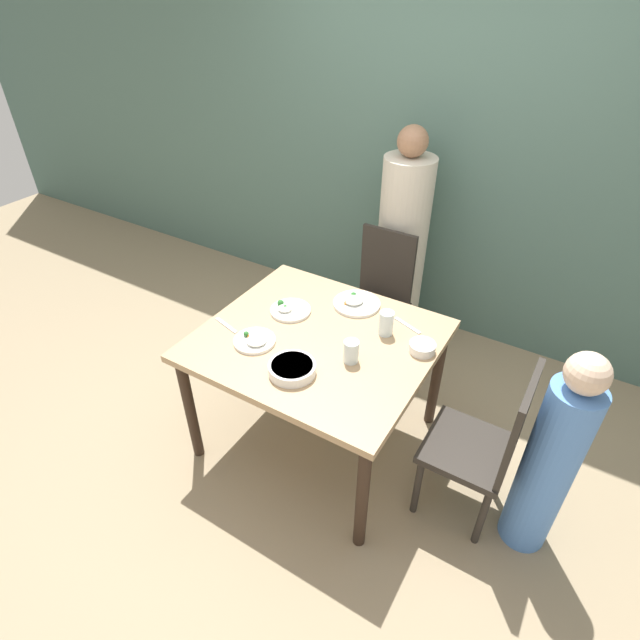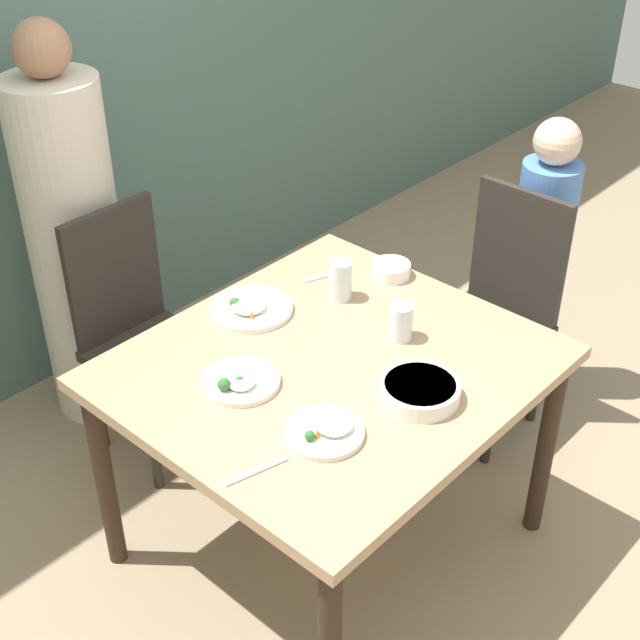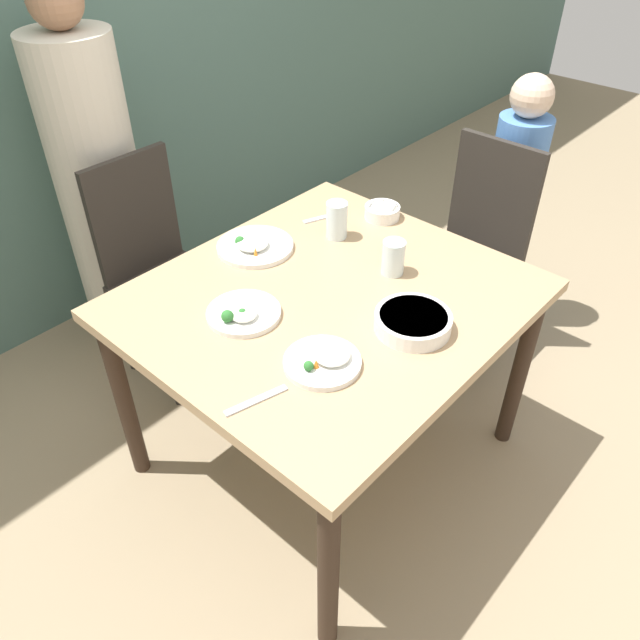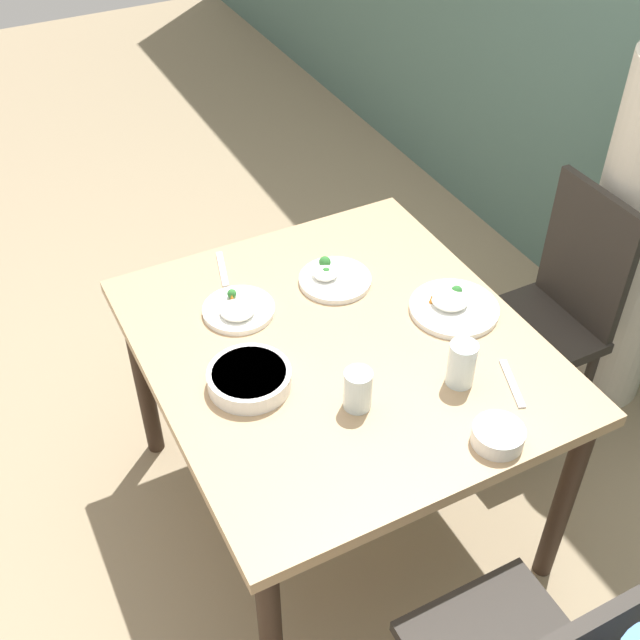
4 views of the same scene
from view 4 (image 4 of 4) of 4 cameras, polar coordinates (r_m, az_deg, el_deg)
ground_plane at (r=2.87m, az=1.13°, el=-12.89°), size 10.00×10.00×0.00m
dining_table at (r=2.36m, az=1.34°, el=-3.13°), size 1.18×1.07×0.76m
chair_adult_spot at (r=2.92m, az=16.10°, el=0.73°), size 0.40×0.40×0.95m
person_adult at (r=3.01m, az=21.73°, el=5.66°), size 0.34×0.34×1.55m
bowl_curry at (r=2.16m, az=-5.04°, el=-4.13°), size 0.23×0.23×0.05m
plate_rice_adult at (r=2.39m, az=-5.84°, el=0.75°), size 0.22×0.22×0.05m
plate_rice_child at (r=2.43m, az=9.45°, el=0.98°), size 0.27×0.27×0.05m
plate_noodles at (r=2.50m, az=0.93°, el=3.00°), size 0.23×0.23×0.06m
bowl_rice_small at (r=2.07m, az=12.55°, el=-8.00°), size 0.13×0.13×0.05m
glass_water_tall at (r=2.08m, az=2.71°, el=-4.96°), size 0.08×0.08×0.12m
glass_water_short at (r=2.17m, az=10.04°, el=-3.09°), size 0.08×0.08×0.13m
fork_steel at (r=2.24m, az=13.51°, el=-4.41°), size 0.18×0.08×0.01m
spoon_steel at (r=2.58m, az=-6.96°, el=3.63°), size 0.18×0.07×0.01m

